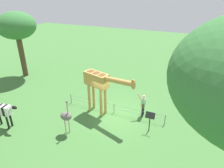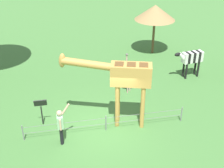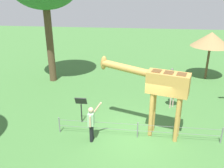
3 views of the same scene
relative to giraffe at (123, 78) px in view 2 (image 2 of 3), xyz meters
name	(u,v)px [view 2 (image 2 of 3)]	position (x,y,z in m)	size (l,w,h in m)	color
ground_plane	(105,127)	(0.82, 0.20, -2.33)	(60.00, 60.00, 0.00)	#427538
giraffe	(123,78)	(0.00, 0.00, 0.00)	(3.87, 1.57, 3.34)	#C69347
visitor	(61,124)	(2.75, 0.82, -1.43)	(0.56, 0.58, 1.76)	black
zebra	(191,58)	(-4.89, -3.68, -1.17)	(1.83, 0.62, 1.66)	black
ostrich	(129,72)	(-0.96, -2.65, -1.16)	(0.70, 0.56, 2.25)	#CC9E93
shade_hut_near	(155,13)	(-3.90, -7.55, 0.49)	(2.67, 2.67, 3.32)	brown
info_sign	(41,106)	(3.53, -0.61, -1.38)	(0.56, 0.21, 1.32)	black
wire_fence	(106,123)	(0.82, 0.38, -1.93)	(7.05, 0.05, 0.75)	slate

